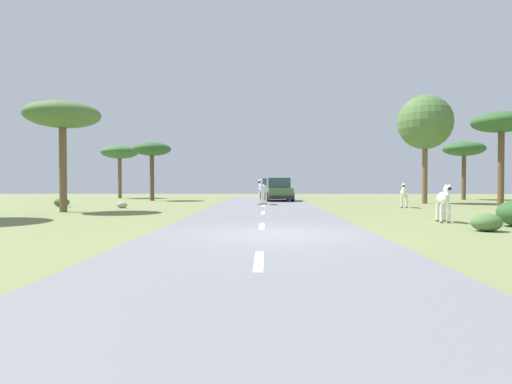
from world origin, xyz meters
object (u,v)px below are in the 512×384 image
tree_0 (152,150)px  tree_3 (464,150)px  zebra_1 (444,199)px  rock_1 (122,205)px  bush_0 (486,222)px  tree_2 (120,153)px  bush_1 (62,202)px  car_0 (272,189)px  zebra_2 (404,193)px  zebra_0 (262,189)px  tree_1 (63,116)px  car_1 (278,190)px  tree_6 (501,124)px  tree_5 (425,123)px

tree_0 → tree_3: bearing=5.8°
zebra_1 → rock_1: bearing=-22.3°
bush_0 → zebra_1: bearing=91.6°
tree_3 → rock_1: (-24.60, -12.75, -4.02)m
tree_2 → bush_0: 33.89m
bush_1 → car_0: bearing=46.7°
tree_3 → rock_1: size_ratio=8.08×
zebra_2 → tree_0: (-16.80, 9.44, 3.14)m
zebra_0 → tree_1: tree_1 is taller
bush_0 → tree_1: bearing=153.6°
car_1 → bush_0: car_1 is taller
car_1 → rock_1: (-8.97, -9.06, -0.67)m
tree_3 → tree_6: size_ratio=0.86×
zebra_2 → bush_1: 19.77m
zebra_0 → tree_0: (-8.78, 6.97, 2.97)m
tree_0 → tree_6: size_ratio=0.82×
tree_3 → zebra_1: bearing=-115.9°
car_0 → bush_0: bearing=-76.1°
tree_2 → tree_5: bearing=-22.2°
zebra_0 → tree_1: 12.09m
zebra_1 → tree_5: (4.61, 14.48, 4.67)m
car_0 → car_1: (0.37, -5.38, 0.00)m
tree_3 → tree_6: tree_6 is taller
zebra_1 → rock_1: size_ratio=2.44×
zebra_2 → bush_1: (-19.75, 0.45, -0.59)m
tree_1 → zebra_2: bearing=13.3°
tree_6 → tree_3: bearing=76.4°
tree_3 → tree_6: 10.75m
zebra_1 → car_1: bearing=-64.6°
car_0 → zebra_0: bearing=-92.6°
tree_2 → rock_1: bearing=-71.0°
tree_6 → zebra_2: bearing=-165.5°
zebra_2 → car_0: car_0 is taller
car_0 → tree_5: (10.27, -8.53, 4.65)m
tree_2 → bush_0: (19.80, -27.23, -3.93)m
zebra_0 → bush_1: zebra_0 is taller
bush_0 → rock_1: (-14.34, 11.38, -0.08)m
zebra_2 → rock_1: zebra_2 is taller
car_0 → car_1: size_ratio=0.98×
tree_0 → tree_2: 7.25m
zebra_0 → tree_5: 12.25m
zebra_0 → rock_1: (-7.80, -3.18, -0.84)m
tree_0 → rock_1: (0.97, -10.15, -3.81)m
zebra_2 → tree_1: size_ratio=0.28×
zebra_1 → bush_1: (-18.19, 9.73, -0.56)m
car_0 → tree_6: (13.49, -12.11, 4.07)m
zebra_2 → tree_1: tree_1 is taller
car_0 → tree_0: tree_0 is taller
bush_0 → rock_1: bearing=141.5°
zebra_0 → zebra_1: (6.45, -11.75, -0.19)m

